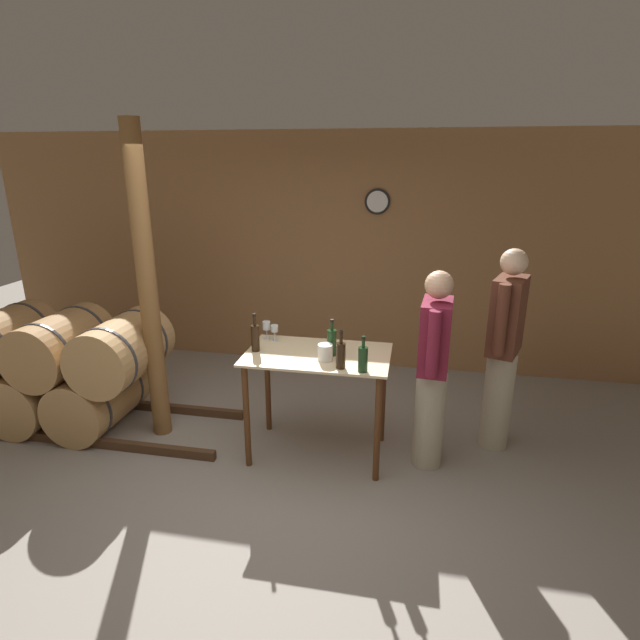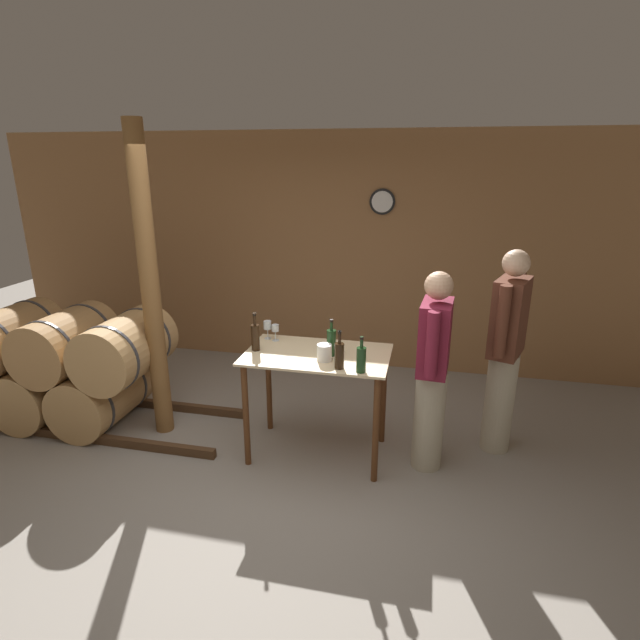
{
  "view_description": "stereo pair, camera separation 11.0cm",
  "coord_description": "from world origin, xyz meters",
  "px_view_note": "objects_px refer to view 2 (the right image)",
  "views": [
    {
      "loc": [
        0.95,
        -2.87,
        2.4
      ],
      "look_at": [
        0.23,
        0.88,
        1.16
      ],
      "focal_mm": 28.0,
      "sensor_mm": 36.0,
      "label": 1
    },
    {
      "loc": [
        1.06,
        -2.84,
        2.4
      ],
      "look_at": [
        0.23,
        0.88,
        1.16
      ],
      "focal_mm": 28.0,
      "sensor_mm": 36.0,
      "label": 2
    }
  ],
  "objects_px": {
    "wine_bottle_right": "(361,359)",
    "person_visitor_with_scarf": "(433,369)",
    "wine_glass_near_left": "(267,326)",
    "wine_bottle_left": "(331,342)",
    "wine_bottle_far_left": "(255,336)",
    "wooden_post": "(150,288)",
    "wine_bottle_center": "(339,355)",
    "ice_bucket": "(324,353)",
    "wine_glass_near_center": "(275,329)",
    "person_host": "(506,349)"
  },
  "relations": [
    {
      "from": "wine_bottle_right",
      "to": "person_visitor_with_scarf",
      "type": "bearing_deg",
      "value": 29.53
    },
    {
      "from": "wine_glass_near_left",
      "to": "wine_bottle_left",
      "type": "bearing_deg",
      "value": -22.62
    },
    {
      "from": "wine_bottle_far_left",
      "to": "person_visitor_with_scarf",
      "type": "bearing_deg",
      "value": 1.88
    },
    {
      "from": "wooden_post",
      "to": "wine_bottle_center",
      "type": "xyz_separation_m",
      "value": [
        1.69,
        -0.32,
        -0.33
      ]
    },
    {
      "from": "wine_bottle_left",
      "to": "ice_bucket",
      "type": "distance_m",
      "value": 0.13
    },
    {
      "from": "wine_bottle_far_left",
      "to": "person_visitor_with_scarf",
      "type": "distance_m",
      "value": 1.42
    },
    {
      "from": "wine_bottle_center",
      "to": "wine_glass_near_center",
      "type": "relative_size",
      "value": 2.06
    },
    {
      "from": "wine_bottle_left",
      "to": "wine_bottle_right",
      "type": "height_order",
      "value": "wine_bottle_left"
    },
    {
      "from": "wine_glass_near_center",
      "to": "wine_bottle_right",
      "type": "bearing_deg",
      "value": -31.62
    },
    {
      "from": "wine_bottle_far_left",
      "to": "wine_glass_near_center",
      "type": "relative_size",
      "value": 2.21
    },
    {
      "from": "wine_glass_near_left",
      "to": "person_visitor_with_scarf",
      "type": "relative_size",
      "value": 0.1
    },
    {
      "from": "wine_bottle_far_left",
      "to": "wine_bottle_right",
      "type": "relative_size",
      "value": 1.15
    },
    {
      "from": "wooden_post",
      "to": "wine_glass_near_left",
      "type": "distance_m",
      "value": 1.04
    },
    {
      "from": "wine_bottle_right",
      "to": "person_visitor_with_scarf",
      "type": "relative_size",
      "value": 0.17
    },
    {
      "from": "wooden_post",
      "to": "wine_bottle_left",
      "type": "relative_size",
      "value": 9.07
    },
    {
      "from": "person_host",
      "to": "wine_bottle_center",
      "type": "bearing_deg",
      "value": -152.48
    },
    {
      "from": "wine_bottle_right",
      "to": "wine_glass_near_left",
      "type": "bearing_deg",
      "value": 149.26
    },
    {
      "from": "wine_bottle_left",
      "to": "ice_bucket",
      "type": "xyz_separation_m",
      "value": [
        -0.03,
        -0.12,
        -0.05
      ]
    },
    {
      "from": "wine_bottle_left",
      "to": "wine_glass_near_left",
      "type": "distance_m",
      "value": 0.66
    },
    {
      "from": "wine_glass_near_left",
      "to": "ice_bucket",
      "type": "xyz_separation_m",
      "value": [
        0.58,
        -0.37,
        -0.05
      ]
    },
    {
      "from": "person_host",
      "to": "person_visitor_with_scarf",
      "type": "relative_size",
      "value": 1.07
    },
    {
      "from": "wine_bottle_center",
      "to": "wooden_post",
      "type": "bearing_deg",
      "value": 169.3
    },
    {
      "from": "wine_bottle_left",
      "to": "person_visitor_with_scarf",
      "type": "distance_m",
      "value": 0.81
    },
    {
      "from": "wine_bottle_center",
      "to": "wine_bottle_right",
      "type": "bearing_deg",
      "value": -9.91
    },
    {
      "from": "wine_bottle_center",
      "to": "ice_bucket",
      "type": "relative_size",
      "value": 2.27
    },
    {
      "from": "wine_bottle_center",
      "to": "wine_glass_near_left",
      "type": "bearing_deg",
      "value": 145.31
    },
    {
      "from": "wooden_post",
      "to": "person_visitor_with_scarf",
      "type": "bearing_deg",
      "value": -1.37
    },
    {
      "from": "wooden_post",
      "to": "person_host",
      "type": "relative_size",
      "value": 1.56
    },
    {
      "from": "wine_bottle_left",
      "to": "wooden_post",
      "type": "bearing_deg",
      "value": 177.25
    },
    {
      "from": "wine_bottle_far_left",
      "to": "wooden_post",
      "type": "bearing_deg",
      "value": 173.88
    },
    {
      "from": "wine_glass_near_left",
      "to": "wine_bottle_right",
      "type": "bearing_deg",
      "value": -30.74
    },
    {
      "from": "wine_bottle_left",
      "to": "wine_bottle_center",
      "type": "xyz_separation_m",
      "value": [
        0.11,
        -0.24,
        -0.0
      ]
    },
    {
      "from": "wooden_post",
      "to": "wine_bottle_left",
      "type": "xyz_separation_m",
      "value": [
        1.58,
        -0.08,
        -0.33
      ]
    },
    {
      "from": "wine_bottle_left",
      "to": "wine_glass_near_left",
      "type": "relative_size",
      "value": 1.86
    },
    {
      "from": "wine_glass_near_left",
      "to": "wooden_post",
      "type": "bearing_deg",
      "value": -169.58
    },
    {
      "from": "wine_bottle_right",
      "to": "wine_glass_near_center",
      "type": "distance_m",
      "value": 0.95
    },
    {
      "from": "wine_bottle_center",
      "to": "person_visitor_with_scarf",
      "type": "xyz_separation_m",
      "value": [
        0.68,
        0.26,
        -0.16
      ]
    },
    {
      "from": "wine_bottle_center",
      "to": "wine_glass_near_left",
      "type": "distance_m",
      "value": 0.88
    },
    {
      "from": "wine_bottle_far_left",
      "to": "person_visitor_with_scarf",
      "type": "height_order",
      "value": "person_visitor_with_scarf"
    },
    {
      "from": "wooden_post",
      "to": "wine_bottle_far_left",
      "type": "distance_m",
      "value": 1.02
    },
    {
      "from": "ice_bucket",
      "to": "wine_bottle_left",
      "type": "bearing_deg",
      "value": 75.06
    },
    {
      "from": "ice_bucket",
      "to": "person_host",
      "type": "relative_size",
      "value": 0.07
    },
    {
      "from": "wooden_post",
      "to": "ice_bucket",
      "type": "height_order",
      "value": "wooden_post"
    },
    {
      "from": "wooden_post",
      "to": "wine_bottle_right",
      "type": "height_order",
      "value": "wooden_post"
    },
    {
      "from": "wooden_post",
      "to": "wine_bottle_right",
      "type": "distance_m",
      "value": 1.92
    },
    {
      "from": "person_host",
      "to": "wine_glass_near_center",
      "type": "bearing_deg",
      "value": -174.38
    },
    {
      "from": "wine_bottle_far_left",
      "to": "wine_bottle_left",
      "type": "relative_size",
      "value": 1.06
    },
    {
      "from": "wine_bottle_right",
      "to": "person_visitor_with_scarf",
      "type": "xyz_separation_m",
      "value": [
        0.52,
        0.29,
        -0.16
      ]
    },
    {
      "from": "wine_bottle_right",
      "to": "person_host",
      "type": "distance_m",
      "value": 1.29
    },
    {
      "from": "wooden_post",
      "to": "wine_glass_near_left",
      "type": "bearing_deg",
      "value": 10.42
    }
  ]
}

